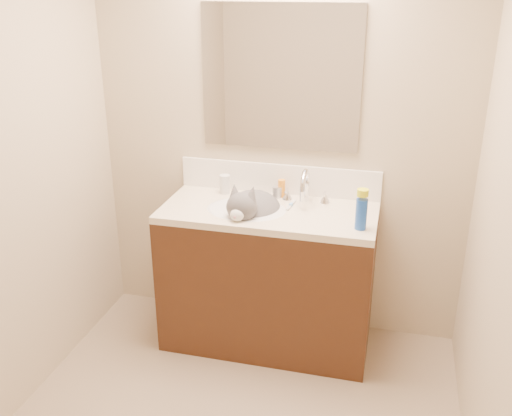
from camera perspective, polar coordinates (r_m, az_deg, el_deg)
The scene contains 16 objects.
room_shell at distance 2.08m, azimuth -4.69°, elevation 6.08°, with size 2.24×2.54×2.52m.
vanity_cabinet at distance 3.37m, azimuth 1.21°, elevation -7.20°, with size 1.20×0.55×0.82m, color #391E10.
counter_slab at distance 3.19m, azimuth 1.27°, elevation -0.44°, with size 1.20×0.55×0.04m, color beige.
basin at distance 3.20m, azimuth -0.95°, elevation -1.26°, with size 0.45×0.36×0.14m, color white.
faucet at distance 3.24m, azimuth 4.94°, elevation 1.89°, with size 0.28×0.20×0.21m.
cat at distance 3.20m, azimuth -0.47°, elevation -0.34°, with size 0.37×0.47×0.34m.
backsplash at distance 3.39m, azimuth 2.29°, elevation 2.93°, with size 1.20×0.02×0.18m, color white.
mirror at distance 3.24m, azimuth 2.45°, elevation 12.83°, with size 0.90×0.02×0.80m, color white.
pill_bottle at distance 3.40m, azimuth -3.14°, elevation 2.39°, with size 0.06×0.06×0.11m, color silver.
pill_label at distance 3.40m, azimuth -3.13°, elevation 2.20°, with size 0.06×0.06×0.04m, color orange.
silver_jar at distance 3.34m, azimuth 2.14°, elevation 1.61°, with size 0.06×0.06×0.07m, color #B7B7BC.
amber_bottle at distance 3.34m, azimuth 2.57°, elevation 1.98°, with size 0.04×0.04×0.11m, color orange.
toothbrush at distance 3.22m, azimuth 3.51°, elevation 0.28°, with size 0.02×0.15×0.01m, color silver.
toothbrush_head at distance 3.22m, azimuth 3.51°, elevation 0.33°, with size 0.02×0.03×0.02m, color #6CA9E5.
spray_can at distance 2.95m, azimuth 10.47°, elevation -0.61°, with size 0.06×0.06×0.16m, color #1948B1.
spray_cap at distance 2.91m, azimuth 10.63°, elevation 1.52°, with size 0.06×0.06×0.04m, color yellow.
Camera 1 is at (0.66, -1.89, 2.06)m, focal length 40.00 mm.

